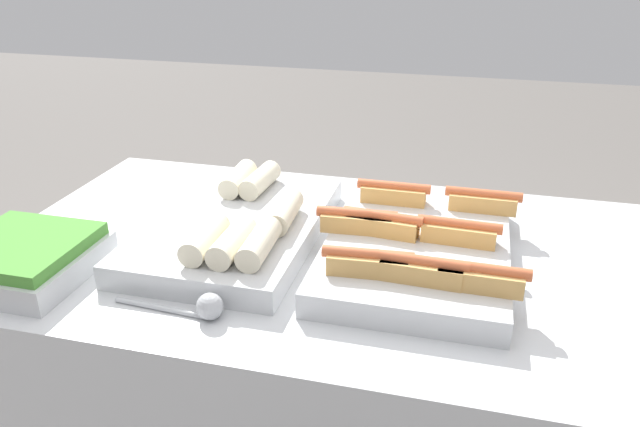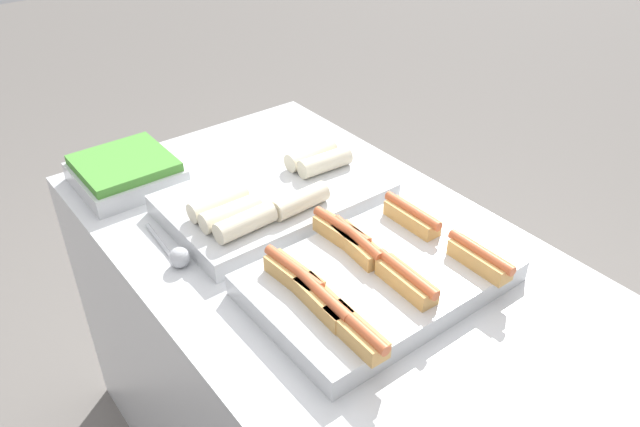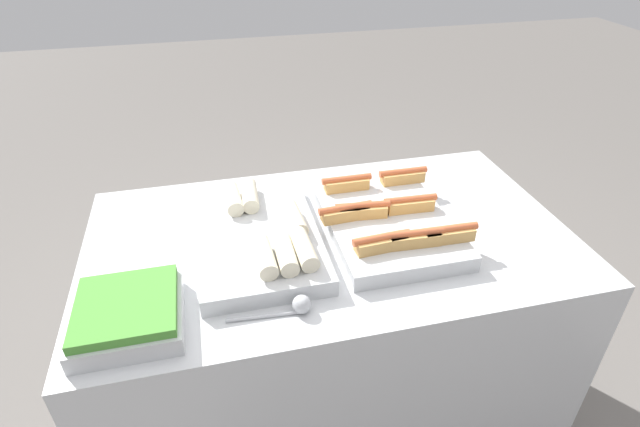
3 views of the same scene
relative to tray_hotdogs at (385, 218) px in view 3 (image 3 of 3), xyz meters
name	(u,v)px [view 3 (image 3 of 3)]	position (x,y,z in m)	size (l,w,h in m)	color
ground_plane	(328,412)	(-0.17, 0.00, -0.91)	(12.00, 12.00, 0.00)	slate
counter	(329,335)	(-0.17, 0.00, -0.47)	(1.44, 0.83, 0.87)	silver
tray_hotdogs	(385,218)	(0.00, 0.00, 0.00)	(0.42, 0.54, 0.10)	silver
tray_wraps	(260,235)	(-0.38, 0.00, 0.00)	(0.35, 0.54, 0.10)	silver
tray_side_front	(128,314)	(-0.73, -0.25, 0.00)	(0.25, 0.25, 0.07)	silver
serving_spoon_near	(296,306)	(-0.34, -0.30, -0.01)	(0.21, 0.05, 0.05)	#B2B5BA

